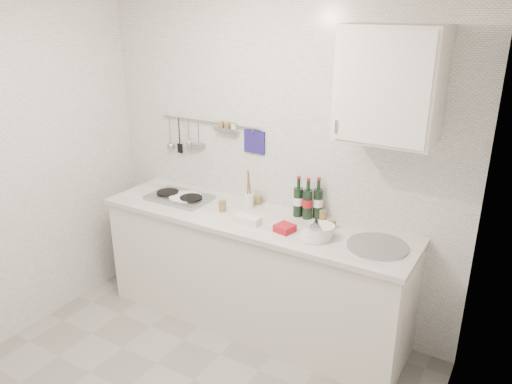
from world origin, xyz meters
TOP-DOWN VIEW (x-y plane):
  - back_wall at (0.00, 1.40)m, footprint 3.00×0.02m
  - wall_right at (1.50, 0.00)m, footprint 0.02×2.80m
  - counter at (0.01, 1.10)m, footprint 2.44×0.64m
  - wall_rail at (-0.60, 1.37)m, footprint 0.98×0.09m
  - wall_cabinet at (0.90, 1.22)m, footprint 0.60×0.38m
  - plate_stack_hob at (-0.65, 1.10)m, footprint 0.28×0.28m
  - plate_stack_sink at (0.56, 1.02)m, footprint 0.23×0.22m
  - wine_bottles at (0.35, 1.31)m, footprint 0.21×0.12m
  - butter_dish at (0.03, 0.98)m, footprint 0.19×0.11m
  - strawberry_punnet at (0.32, 1.00)m, footprint 0.14×0.14m
  - utensil_crock at (-0.13, 1.24)m, footprint 0.08×0.08m
  - jar_a at (-0.10, 1.34)m, footprint 0.07×0.07m
  - jar_b at (0.46, 1.33)m, footprint 0.06×0.06m
  - jar_c at (0.58, 1.22)m, footprint 0.06×0.06m
  - jar_d at (-0.26, 1.08)m, footprint 0.06×0.06m

SIDE VIEW (x-z plane):
  - counter at x=0.01m, z-range -0.05..0.92m
  - plate_stack_hob at x=-0.65m, z-range 0.92..0.96m
  - strawberry_punnet at x=0.32m, z-range 0.92..0.97m
  - butter_dish at x=0.03m, z-range 0.92..0.98m
  - jar_c at x=0.58m, z-range 0.92..0.99m
  - jar_b at x=0.46m, z-range 0.92..1.00m
  - jar_a at x=-0.10m, z-range 0.92..1.00m
  - plate_stack_sink at x=0.56m, z-range 0.92..1.02m
  - jar_d at x=-0.26m, z-range 0.92..1.01m
  - utensil_crock at x=-0.13m, z-range 0.84..1.15m
  - wine_bottles at x=0.35m, z-range 0.92..1.23m
  - back_wall at x=0.00m, z-range 0.00..2.50m
  - wall_right at x=1.50m, z-range 0.00..2.50m
  - wall_rail at x=-0.60m, z-range 1.26..1.60m
  - wall_cabinet at x=0.90m, z-range 1.60..2.30m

